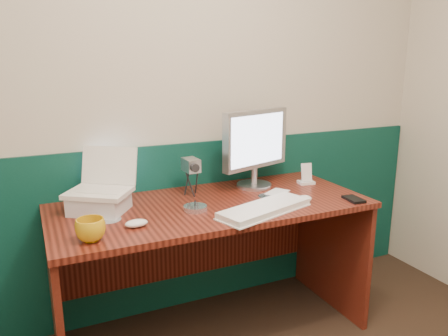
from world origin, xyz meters
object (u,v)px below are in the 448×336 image
monitor (255,148)px  mug (91,230)px  laptop (97,171)px  camcorder (191,179)px  keyboard (264,209)px  desk (212,270)px

monitor → mug: bearing=-174.9°
laptop → camcorder: 0.51m
monitor → keyboard: bearing=-129.5°
laptop → mug: laptop is taller
laptop → monitor: monitor is taller
keyboard → mug: 0.81m
monitor → desk: bearing=-170.4°
desk → camcorder: camcorder is taller
desk → keyboard: 0.48m
desk → keyboard: (0.18, -0.23, 0.39)m
desk → mug: bearing=-159.9°
mug → monitor: bearing=22.7°
monitor → mug: size_ratio=3.82×
keyboard → mug: (-0.81, -0.00, 0.03)m
mug → laptop: bearing=75.2°
laptop → monitor: 0.88m
keyboard → monitor: bearing=50.5°
monitor → keyboard: 0.48m
laptop → mug: size_ratio=2.37×
desk → monitor: 0.71m
keyboard → desk: bearing=110.8°
monitor → camcorder: bearing=162.3°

